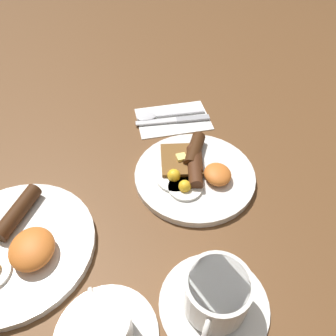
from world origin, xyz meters
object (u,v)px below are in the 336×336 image
breakfast_plate_near (194,172)px  knife (177,120)px  breakfast_plate_far (16,246)px  teacup_far (104,330)px  spoon (153,116)px  teacup_near (216,296)px

breakfast_plate_near → knife: 0.19m
breakfast_plate_near → breakfast_plate_far: 0.36m
breakfast_plate_near → teacup_far: 0.35m
breakfast_plate_near → teacup_far: size_ratio=1.64×
spoon → teacup_near: bearing=93.3°
breakfast_plate_near → spoon: (0.21, 0.05, -0.01)m
breakfast_plate_far → spoon: bearing=-43.1°
knife → breakfast_plate_near: bearing=91.5°
knife → teacup_far: bearing=69.1°
teacup_near → teacup_far: size_ratio=1.11×
breakfast_plate_far → knife: 0.46m
spoon → teacup_far: bearing=74.5°
teacup_near → knife: size_ratio=0.92×
breakfast_plate_near → spoon: bearing=12.6°
breakfast_plate_near → teacup_near: bearing=171.3°
breakfast_plate_near → breakfast_plate_far: bearing=106.7°
breakfast_plate_far → spoon: size_ratio=1.57×
breakfast_plate_near → breakfast_plate_far: size_ratio=0.90×
teacup_far → knife: (0.46, -0.21, -0.02)m
teacup_near → teacup_far: bearing=93.4°
breakfast_plate_far → teacup_far: teacup_far is taller
teacup_far → spoon: size_ratio=0.86×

